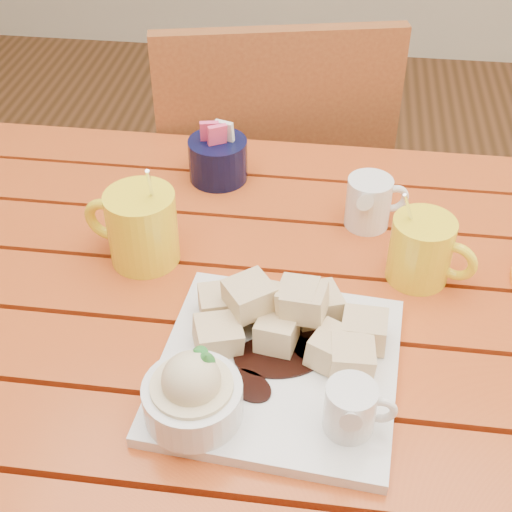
# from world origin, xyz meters

# --- Properties ---
(table) EXTENTS (1.20, 0.79, 0.75)m
(table) POSITION_xyz_m (0.00, 0.00, 0.64)
(table) COLOR #A33315
(table) RESTS_ON ground
(dessert_plate) EXTENTS (0.29, 0.29, 0.11)m
(dessert_plate) POSITION_xyz_m (0.02, -0.14, 0.78)
(dessert_plate) COLOR white
(dessert_plate) RESTS_ON table
(coffee_mug_left) EXTENTS (0.13, 0.09, 0.16)m
(coffee_mug_left) POSITION_xyz_m (-0.17, 0.06, 0.80)
(coffee_mug_left) COLOR yellow
(coffee_mug_left) RESTS_ON table
(coffee_mug_right) EXTENTS (0.11, 0.08, 0.14)m
(coffee_mug_right) POSITION_xyz_m (0.20, 0.07, 0.80)
(coffee_mug_right) COLOR yellow
(coffee_mug_right) RESTS_ON table
(cream_pitcher) EXTENTS (0.09, 0.08, 0.08)m
(cream_pitcher) POSITION_xyz_m (0.13, 0.18, 0.79)
(cream_pitcher) COLOR white
(cream_pitcher) RESTS_ON table
(sugar_caddy) EXTENTS (0.09, 0.09, 0.10)m
(sugar_caddy) POSITION_xyz_m (-0.11, 0.27, 0.79)
(sugar_caddy) COLOR black
(sugar_caddy) RESTS_ON table
(chair_far) EXTENTS (0.52, 0.52, 0.92)m
(chair_far) POSITION_xyz_m (-0.06, 0.58, 0.51)
(chair_far) COLOR brown
(chair_far) RESTS_ON ground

